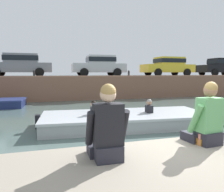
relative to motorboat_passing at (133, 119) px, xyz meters
The scene contains 14 objects.
ground_plane 2.02m from the motorboat_passing, 114.66° to the left, with size 400.00×400.00×0.00m, color #4C605B.
far_quay_wall 10.60m from the motorboat_passing, 94.54° to the left, with size 60.00×6.00×1.60m, color brown.
far_wall_coping 7.84m from the motorboat_passing, 96.23° to the left, with size 60.00×0.24×0.08m, color #9F6C52.
motorboat_passing is the anchor object (origin of this frame).
car_left_inner_grey 10.37m from the motorboat_passing, 117.28° to the left, with size 4.26×1.98×1.54m.
car_centre_silver 9.31m from the motorboat_passing, 84.55° to the left, with size 3.92×2.03×1.54m.
car_right_inner_yellow 11.40m from the motorboat_passing, 53.59° to the left, with size 4.15×2.00×1.54m.
car_rightmost_black 15.13m from the motorboat_passing, 36.96° to the left, with size 4.01×2.04×1.54m.
mooring_bollard_mid 8.78m from the motorboat_passing, 115.39° to the left, with size 0.15×0.15×0.45m.
mooring_bollard_east 8.43m from the motorboat_passing, 70.51° to the left, with size 0.15×0.15×0.45m.
person_seated_left 5.04m from the motorboat_passing, 115.69° to the right, with size 0.54×0.53×0.96m.
person_seated_right 4.43m from the motorboat_passing, 96.84° to the right, with size 0.56×0.56×0.96m.
bottle_drink 4.45m from the motorboat_passing, 98.62° to the right, with size 0.06×0.06×0.20m.
snack_bag 4.43m from the motorboat_passing, 97.85° to the right, with size 0.18×0.12×0.10m, color orange.
Camera 1 is at (-2.01, -3.16, 1.86)m, focal length 35.00 mm.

